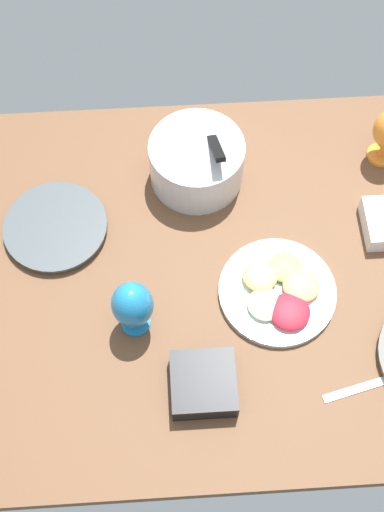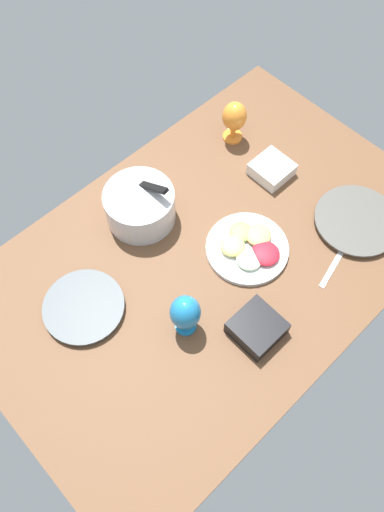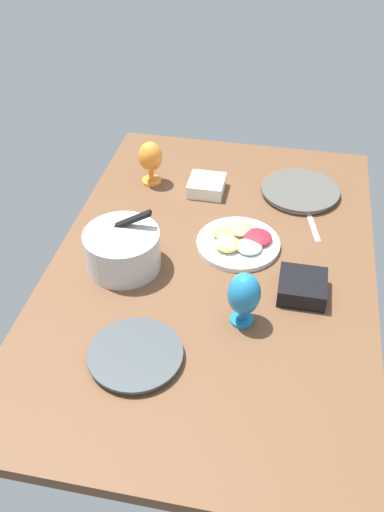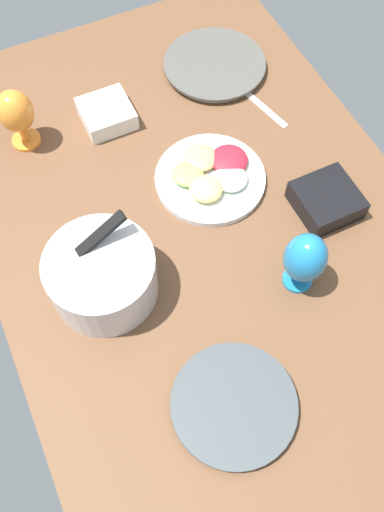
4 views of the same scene
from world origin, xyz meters
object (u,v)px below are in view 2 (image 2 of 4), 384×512
(dinner_plate_left, at_px, (84,307))
(dinner_plate_right, at_px, (356,221))
(fruit_platter, at_px, (248,247))
(mixing_bowl, at_px, (140,205))
(hurricane_glass_orange, at_px, (234,118))
(hurricane_glass_blue, at_px, (185,313))
(square_bowl_black, at_px, (257,327))
(square_bowl_white, at_px, (272,169))

(dinner_plate_left, distance_m, dinner_plate_right, 0.97)
(dinner_plate_right, xyz_separation_m, fruit_platter, (-0.35, 0.19, 0.01))
(mixing_bowl, height_order, fruit_platter, mixing_bowl)
(dinner_plate_right, distance_m, fruit_platter, 0.40)
(fruit_platter, height_order, hurricane_glass_orange, hurricane_glass_orange)
(dinner_plate_left, xyz_separation_m, hurricane_glass_blue, (0.19, -0.27, 0.09))
(hurricane_glass_blue, xyz_separation_m, square_bowl_black, (0.15, -0.16, -0.07))
(dinner_plate_left, xyz_separation_m, square_bowl_white, (0.83, -0.05, 0.02))
(dinner_plate_left, height_order, square_bowl_white, square_bowl_white)
(mixing_bowl, distance_m, hurricane_glass_blue, 0.44)
(mixing_bowl, bearing_deg, square_bowl_white, -21.61)
(hurricane_glass_blue, bearing_deg, dinner_plate_left, 126.15)
(hurricane_glass_orange, bearing_deg, mixing_bowl, -175.94)
(fruit_platter, distance_m, square_bowl_black, 0.29)
(dinner_plate_left, height_order, hurricane_glass_orange, hurricane_glass_orange)
(mixing_bowl, bearing_deg, dinner_plate_right, -45.69)
(dinner_plate_right, height_order, mixing_bowl, mixing_bowl)
(fruit_platter, distance_m, hurricane_glass_blue, 0.36)
(dinner_plate_left, bearing_deg, square_bowl_black, -51.57)
(dinner_plate_left, distance_m, square_bowl_black, 0.55)
(hurricane_glass_blue, height_order, square_bowl_white, hurricane_glass_blue)
(dinner_plate_left, distance_m, fruit_platter, 0.58)
(mixing_bowl, height_order, square_bowl_black, mixing_bowl)
(square_bowl_white, bearing_deg, dinner_plate_right, -81.38)
(dinner_plate_right, bearing_deg, dinner_plate_left, 155.89)
(dinner_plate_right, bearing_deg, hurricane_glass_blue, 169.23)
(hurricane_glass_orange, bearing_deg, dinner_plate_right, -87.08)
(fruit_platter, distance_m, hurricane_glass_orange, 0.51)
(hurricane_glass_blue, bearing_deg, hurricane_glass_orange, 33.56)
(mixing_bowl, relative_size, square_bowl_white, 1.83)
(mixing_bowl, bearing_deg, fruit_platter, -63.88)
(dinner_plate_left, xyz_separation_m, mixing_bowl, (0.36, 0.14, 0.06))
(hurricane_glass_orange, bearing_deg, dinner_plate_left, -168.44)
(hurricane_glass_orange, distance_m, hurricane_glass_blue, 0.80)
(fruit_platter, xyz_separation_m, hurricane_glass_blue, (-0.34, -0.05, 0.09))
(mixing_bowl, bearing_deg, hurricane_glass_blue, -112.60)
(dinner_plate_left, distance_m, mixing_bowl, 0.39)
(hurricane_glass_orange, relative_size, square_bowl_black, 1.19)
(dinner_plate_left, relative_size, mixing_bowl, 1.08)
(square_bowl_black, distance_m, square_bowl_white, 0.63)
(square_bowl_black, bearing_deg, dinner_plate_right, 3.36)
(hurricane_glass_blue, height_order, square_bowl_black, hurricane_glass_blue)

